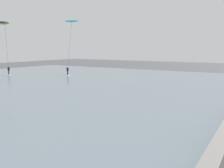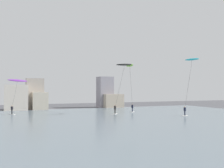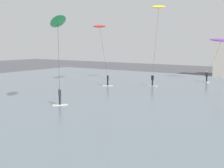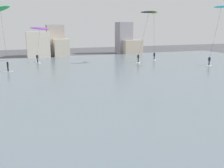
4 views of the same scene
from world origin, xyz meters
name	(u,v)px [view 1 (image 1 of 4)]	position (x,y,z in m)	size (l,w,h in m)	color
seawall_barrier	(218,154)	(0.00, 4.00, 0.50)	(60.00, 0.70, 1.01)	gray
kitesurfer_cyan	(71,28)	(24.59, 33.49, 8.64)	(3.84, 2.54, 10.20)	silver
kitesurfer_lime	(5,30)	(16.62, 41.60, 8.19)	(2.58, 3.67, 9.47)	silver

